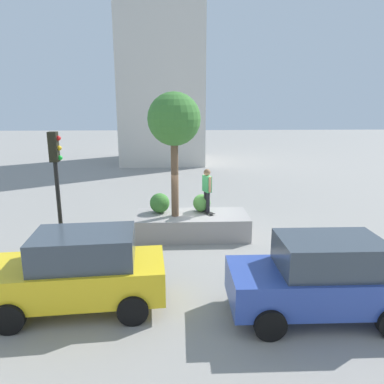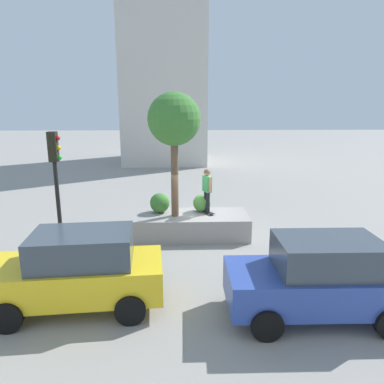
{
  "view_description": "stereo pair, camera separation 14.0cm",
  "coord_description": "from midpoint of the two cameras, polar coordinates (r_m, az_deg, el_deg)",
  "views": [
    {
      "loc": [
        0.99,
        13.68,
        5.06
      ],
      "look_at": [
        0.4,
        0.28,
        1.79
      ],
      "focal_mm": 33.58,
      "sensor_mm": 36.0,
      "label": 1
    },
    {
      "loc": [
        0.85,
        13.68,
        5.06
      ],
      "look_at": [
        0.4,
        0.28,
        1.79
      ],
      "focal_mm": 33.58,
      "sensor_mm": 36.0,
      "label": 2
    }
  ],
  "objects": [
    {
      "name": "plaza_tree",
      "position": [
        13.26,
        -2.56,
        11.22
      ],
      "size": [
        1.94,
        1.94,
        4.64
      ],
      "color": "brown",
      "rests_on": "planter_ledge"
    },
    {
      "name": "plaza_lowrise_south",
      "position": [
        33.45,
        -4.29,
        21.64
      ],
      "size": [
        7.07,
        7.73,
        19.38
      ],
      "primitive_type": "cube",
      "color": "beige",
      "rests_on": "ground"
    },
    {
      "name": "ground_plane",
      "position": [
        14.61,
        1.83,
        -6.54
      ],
      "size": [
        120.0,
        120.0,
        0.0
      ],
      "primitive_type": "plane",
      "color": "gray"
    },
    {
      "name": "passerby_with_bag",
      "position": [
        10.09,
        -11.39,
        -10.8
      ],
      "size": [
        0.54,
        0.25,
        1.59
      ],
      "color": "navy",
      "rests_on": "ground"
    },
    {
      "name": "hedge_clump",
      "position": [
        14.34,
        1.86,
        -1.75
      ],
      "size": [
        0.7,
        0.7,
        0.7
      ],
      "primitive_type": "sphere",
      "color": "#4C8C3D",
      "rests_on": "planter_ledge"
    },
    {
      "name": "boxwood_shrub",
      "position": [
        14.24,
        -4.86,
        -1.73
      ],
      "size": [
        0.78,
        0.78,
        0.78
      ],
      "primitive_type": "sphere",
      "color": "#3D7A33",
      "rests_on": "planter_ledge"
    },
    {
      "name": "skateboard",
      "position": [
        14.17,
        2.64,
        -3.19
      ],
      "size": [
        0.61,
        0.78,
        0.07
      ],
      "color": "black",
      "rests_on": "planter_ledge"
    },
    {
      "name": "skateboarder",
      "position": [
        13.91,
        2.69,
        0.75
      ],
      "size": [
        0.35,
        0.54,
        1.7
      ],
      "color": "black",
      "rests_on": "skateboard"
    },
    {
      "name": "sedan_parked",
      "position": [
        9.39,
        19.99,
        -12.69
      ],
      "size": [
        4.32,
        2.05,
        2.0
      ],
      "color": "#2D479E",
      "rests_on": "ground"
    },
    {
      "name": "traffic_light_corner",
      "position": [
        11.15,
        -20.4,
        1.96
      ],
      "size": [
        0.34,
        0.29,
        4.32
      ],
      "color": "black",
      "rests_on": "ground"
    },
    {
      "name": "taxi_cab",
      "position": [
        9.63,
        -17.27,
        -11.74
      ],
      "size": [
        4.46,
        2.31,
        2.01
      ],
      "color": "gold",
      "rests_on": "ground"
    },
    {
      "name": "planter_ledge",
      "position": [
        14.18,
        0.28,
        -5.28
      ],
      "size": [
        4.37,
        1.92,
        0.89
      ],
      "primitive_type": "cube",
      "color": "gray",
      "rests_on": "ground"
    }
  ]
}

